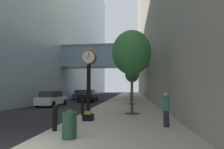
# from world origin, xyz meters

# --- Properties ---
(ground_plane) EXTENTS (110.00, 110.00, 0.00)m
(ground_plane) POSITION_xyz_m (0.00, 27.00, 0.00)
(ground_plane) COLOR black
(ground_plane) RESTS_ON ground
(sidewalk_right) EXTENTS (6.06, 80.00, 0.14)m
(sidewalk_right) POSITION_xyz_m (3.03, 30.00, 0.07)
(sidewalk_right) COLOR #ADA593
(sidewalk_right) RESTS_ON ground
(building_block_left) EXTENTS (22.79, 80.00, 36.37)m
(building_block_left) POSITION_xyz_m (-11.86, 29.97, 18.12)
(building_block_left) COLOR #849EB2
(building_block_left) RESTS_ON ground
(street_clock) EXTENTS (0.84, 0.55, 4.10)m
(street_clock) POSITION_xyz_m (1.17, 5.38, 2.38)
(street_clock) COLOR black
(street_clock) RESTS_ON sidewalk_right
(bollard_nearest) EXTENTS (0.21, 0.21, 1.09)m
(bollard_nearest) POSITION_xyz_m (0.36, 2.75, 0.71)
(bollard_nearest) COLOR black
(bollard_nearest) RESTS_ON sidewalk_right
(bollard_third) EXTENTS (0.21, 0.21, 1.09)m
(bollard_third) POSITION_xyz_m (0.36, 7.18, 0.71)
(bollard_third) COLOR black
(bollard_third) RESTS_ON sidewalk_right
(street_tree_near) EXTENTS (2.78, 2.78, 5.92)m
(street_tree_near) POSITION_xyz_m (3.58, 8.39, 4.45)
(street_tree_near) COLOR #333335
(street_tree_near) RESTS_ON sidewalk_right
(street_tree_mid_near) EXTENTS (2.85, 2.85, 7.15)m
(street_tree_mid_near) POSITION_xyz_m (3.58, 16.31, 5.63)
(street_tree_mid_near) COLOR #333335
(street_tree_mid_near) RESTS_ON sidewalk_right
(street_tree_mid_far) EXTENTS (2.13, 2.13, 5.43)m
(street_tree_mid_far) POSITION_xyz_m (3.58, 24.24, 4.31)
(street_tree_mid_far) COLOR #333335
(street_tree_mid_far) RESTS_ON sidewalk_right
(street_tree_far) EXTENTS (2.73, 2.73, 6.04)m
(street_tree_far) POSITION_xyz_m (3.58, 32.16, 4.59)
(street_tree_far) COLOR #333335
(street_tree_far) RESTS_ON sidewalk_right
(trash_bin) EXTENTS (0.53, 0.53, 1.05)m
(trash_bin) POSITION_xyz_m (1.36, 1.67, 0.68)
(trash_bin) COLOR #234C33
(trash_bin) RESTS_ON sidewalk_right
(pedestrian_walking) EXTENTS (0.41, 0.50, 1.62)m
(pedestrian_walking) POSITION_xyz_m (3.52, 14.92, 0.99)
(pedestrian_walking) COLOR #23232D
(pedestrian_walking) RESTS_ON sidewalk_right
(pedestrian_by_clock) EXTENTS (0.47, 0.47, 1.58)m
(pedestrian_by_clock) POSITION_xyz_m (5.16, 4.09, 0.97)
(pedestrian_by_clock) COLOR #23232D
(pedestrian_by_clock) RESTS_ON sidewalk_right
(car_white_near) EXTENTS (2.04, 4.43, 1.59)m
(car_white_near) POSITION_xyz_m (-5.03, 14.57, 0.78)
(car_white_near) COLOR silver
(car_white_near) RESTS_ON ground
(car_blue_mid) EXTENTS (2.05, 4.30, 1.59)m
(car_blue_mid) POSITION_xyz_m (-5.21, 26.75, 0.77)
(car_blue_mid) COLOR navy
(car_blue_mid) RESTS_ON ground
(car_black_far) EXTENTS (2.19, 4.59, 1.70)m
(car_black_far) POSITION_xyz_m (-2.58, 20.95, 0.82)
(car_black_far) COLOR black
(car_black_far) RESTS_ON ground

